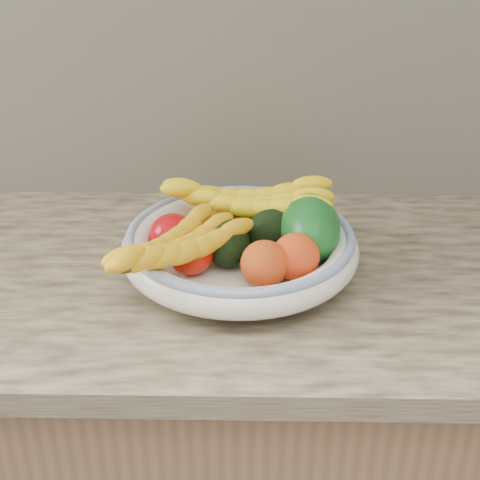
% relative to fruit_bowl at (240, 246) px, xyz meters
% --- Properties ---
extents(kitchen_counter, '(2.44, 0.66, 1.40)m').
position_rel_fruit_bowl_xyz_m(kitchen_counter, '(0.00, 0.03, -0.48)').
color(kitchen_counter, brown).
rests_on(kitchen_counter, ground).
extents(fruit_bowl, '(0.39, 0.39, 0.08)m').
position_rel_fruit_bowl_xyz_m(fruit_bowl, '(0.00, 0.00, 0.00)').
color(fruit_bowl, white).
rests_on(fruit_bowl, kitchen_counter).
extents(clementine_back_left, '(0.06, 0.06, 0.05)m').
position_rel_fruit_bowl_xyz_m(clementine_back_left, '(-0.03, 0.10, 0.01)').
color(clementine_back_left, orange).
rests_on(clementine_back_left, fruit_bowl).
extents(clementine_back_right, '(0.07, 0.07, 0.05)m').
position_rel_fruit_bowl_xyz_m(clementine_back_right, '(0.04, 0.10, 0.01)').
color(clementine_back_right, '#FB5305').
rests_on(clementine_back_right, fruit_bowl).
extents(clementine_back_mid, '(0.07, 0.07, 0.05)m').
position_rel_fruit_bowl_xyz_m(clementine_back_mid, '(-0.02, 0.08, 0.01)').
color(clementine_back_mid, orange).
rests_on(clementine_back_mid, fruit_bowl).
extents(tomato_left, '(0.08, 0.08, 0.07)m').
position_rel_fruit_bowl_xyz_m(tomato_left, '(-0.11, 0.01, 0.01)').
color(tomato_left, '#B3070E').
rests_on(tomato_left, fruit_bowl).
extents(tomato_near_left, '(0.09, 0.09, 0.07)m').
position_rel_fruit_bowl_xyz_m(tomato_near_left, '(-0.08, -0.05, 0.01)').
color(tomato_near_left, red).
rests_on(tomato_near_left, fruit_bowl).
extents(avocado_center, '(0.08, 0.11, 0.07)m').
position_rel_fruit_bowl_xyz_m(avocado_center, '(-0.02, -0.02, 0.02)').
color(avocado_center, black).
rests_on(avocado_center, fruit_bowl).
extents(avocado_right, '(0.14, 0.13, 0.08)m').
position_rel_fruit_bowl_xyz_m(avocado_right, '(0.06, 0.03, 0.02)').
color(avocado_right, black).
rests_on(avocado_right, fruit_bowl).
extents(green_mango, '(0.14, 0.16, 0.13)m').
position_rel_fruit_bowl_xyz_m(green_mango, '(0.11, 0.01, 0.03)').
color(green_mango, '#0F5419').
rests_on(green_mango, fruit_bowl).
extents(peach_front, '(0.09, 0.09, 0.07)m').
position_rel_fruit_bowl_xyz_m(peach_front, '(0.04, -0.09, 0.02)').
color(peach_front, orange).
rests_on(peach_front, fruit_bowl).
extents(peach_right, '(0.09, 0.09, 0.07)m').
position_rel_fruit_bowl_xyz_m(peach_right, '(0.09, -0.07, 0.02)').
color(peach_right, orange).
rests_on(peach_right, fruit_bowl).
extents(banana_bunch_back, '(0.32, 0.14, 0.09)m').
position_rel_fruit_bowl_xyz_m(banana_bunch_back, '(0.01, 0.08, 0.04)').
color(banana_bunch_back, yellow).
rests_on(banana_bunch_back, fruit_bowl).
extents(banana_bunch_front, '(0.26, 0.29, 0.08)m').
position_rel_fruit_bowl_xyz_m(banana_bunch_front, '(-0.10, -0.08, 0.03)').
color(banana_bunch_front, yellow).
rests_on(banana_bunch_front, fruit_bowl).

